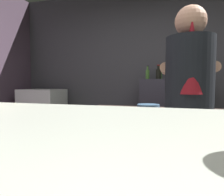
% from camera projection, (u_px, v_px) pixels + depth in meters
% --- Properties ---
extents(wall_back, '(5.20, 0.10, 2.70)m').
position_uv_depth(wall_back, '(164.00, 71.00, 3.41)').
color(wall_back, '#49494F').
rests_on(wall_back, ground).
extents(prep_counter, '(2.10, 0.60, 0.88)m').
position_uv_depth(prep_counter, '(193.00, 158.00, 1.96)').
color(prep_counter, '#4E3B34').
rests_on(prep_counter, ground).
extents(back_shelf, '(0.96, 0.36, 1.21)m').
position_uv_depth(back_shelf, '(172.00, 119.00, 3.15)').
color(back_shelf, '#393744').
rests_on(back_shelf, ground).
extents(mini_fridge, '(0.67, 0.58, 1.04)m').
position_uv_depth(mini_fridge, '(43.00, 119.00, 3.61)').
color(mini_fridge, white).
rests_on(mini_fridge, ground).
extents(bartender, '(0.43, 0.52, 1.69)m').
position_uv_depth(bartender, '(189.00, 106.00, 1.51)').
color(bartender, '#272531').
rests_on(bartender, ground).
extents(mixing_bowl, '(0.21, 0.21, 0.06)m').
position_uv_depth(mixing_bowl, '(148.00, 107.00, 2.01)').
color(mixing_bowl, '#4A6F94').
rests_on(mixing_bowl, prep_counter).
extents(chefs_knife, '(0.24, 0.05, 0.01)m').
position_uv_depth(chefs_knife, '(219.00, 113.00, 1.82)').
color(chefs_knife, silver).
rests_on(chefs_knife, prep_counter).
extents(bottle_hot_sauce, '(0.07, 0.07, 0.21)m').
position_uv_depth(bottle_hot_sauce, '(159.00, 74.00, 3.20)').
color(bottle_hot_sauce, '#438333').
rests_on(bottle_hot_sauce, back_shelf).
extents(bottle_olive_oil, '(0.06, 0.06, 0.24)m').
position_uv_depth(bottle_olive_oil, '(196.00, 72.00, 3.02)').
color(bottle_olive_oil, '#3B4F94').
rests_on(bottle_olive_oil, back_shelf).
extents(bottle_vinegar, '(0.06, 0.06, 0.21)m').
position_uv_depth(bottle_vinegar, '(148.00, 74.00, 3.20)').
color(bottle_vinegar, '#508637').
rests_on(bottle_vinegar, back_shelf).
extents(bottle_soy, '(0.08, 0.08, 0.21)m').
position_uv_depth(bottle_soy, '(158.00, 74.00, 3.11)').
color(bottle_soy, black).
rests_on(bottle_soy, back_shelf).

